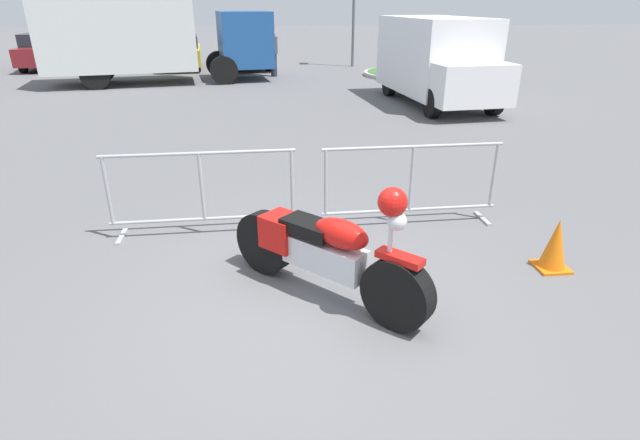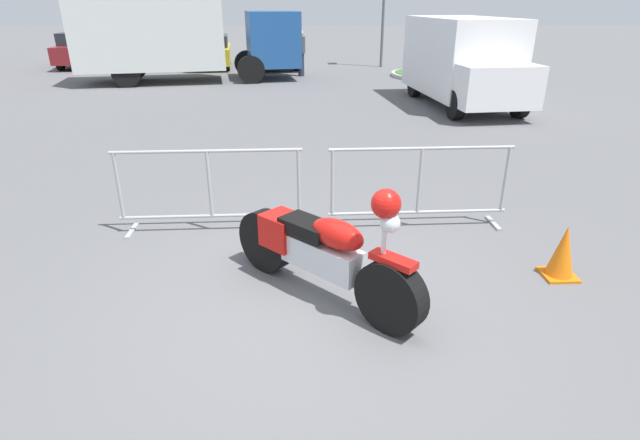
% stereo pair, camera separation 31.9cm
% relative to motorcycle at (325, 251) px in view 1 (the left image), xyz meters
% --- Properties ---
extents(ground_plane, '(120.00, 120.00, 0.00)m').
position_rel_motorcycle_xyz_m(ground_plane, '(-0.12, -0.24, -0.50)').
color(ground_plane, '#5B5B5E').
extents(motorcycle, '(1.76, 1.78, 1.31)m').
position_rel_motorcycle_xyz_m(motorcycle, '(0.00, 0.00, 0.00)').
color(motorcycle, black).
rests_on(motorcycle, ground).
extents(crowd_barrier_near, '(2.31, 0.47, 1.07)m').
position_rel_motorcycle_xyz_m(crowd_barrier_near, '(-1.32, 1.62, 0.06)').
color(crowd_barrier_near, '#9EA0A5').
rests_on(crowd_barrier_near, ground).
extents(crowd_barrier_far, '(2.31, 0.47, 1.07)m').
position_rel_motorcycle_xyz_m(crowd_barrier_far, '(1.32, 1.62, 0.06)').
color(crowd_barrier_far, '#9EA0A5').
rests_on(crowd_barrier_far, ground).
extents(box_truck, '(7.96, 3.45, 2.98)m').
position_rel_motorcycle_xyz_m(box_truck, '(-4.42, 14.74, 1.14)').
color(box_truck, silver).
rests_on(box_truck, ground).
extents(delivery_van, '(2.39, 5.16, 2.31)m').
position_rel_motorcycle_xyz_m(delivery_van, '(4.37, 9.87, 0.74)').
color(delivery_van, white).
rests_on(delivery_van, ground).
extents(parked_car_maroon, '(2.20, 4.47, 1.46)m').
position_rel_motorcycle_xyz_m(parked_car_maroon, '(-9.66, 19.70, 0.24)').
color(parked_car_maroon, maroon).
rests_on(parked_car_maroon, ground).
extents(parked_car_green, '(2.15, 4.37, 1.43)m').
position_rel_motorcycle_xyz_m(parked_car_green, '(-6.80, 19.66, 0.22)').
color(parked_car_green, '#236B38').
rests_on(parked_car_green, ground).
extents(parked_car_yellow, '(2.04, 4.15, 1.36)m').
position_rel_motorcycle_xyz_m(parked_car_yellow, '(-3.95, 18.99, 0.19)').
color(parked_car_yellow, yellow).
rests_on(parked_car_yellow, ground).
extents(parked_car_white, '(2.25, 4.57, 1.50)m').
position_rel_motorcycle_xyz_m(parked_car_white, '(-1.10, 18.98, 0.26)').
color(parked_car_white, white).
rests_on(parked_car_white, ground).
extents(pedestrian, '(0.44, 0.44, 1.69)m').
position_rel_motorcycle_xyz_m(pedestrian, '(-0.02, 16.01, 0.42)').
color(pedestrian, '#262838').
rests_on(pedestrian, ground).
extents(planter_island, '(3.71, 3.71, 1.16)m').
position_rel_motorcycle_xyz_m(planter_island, '(5.37, 15.77, -0.10)').
color(planter_island, '#ADA89E').
rests_on(planter_island, ground).
extents(traffic_cone, '(0.34, 0.34, 0.59)m').
position_rel_motorcycle_xyz_m(traffic_cone, '(2.56, 0.26, -0.21)').
color(traffic_cone, orange).
rests_on(traffic_cone, ground).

